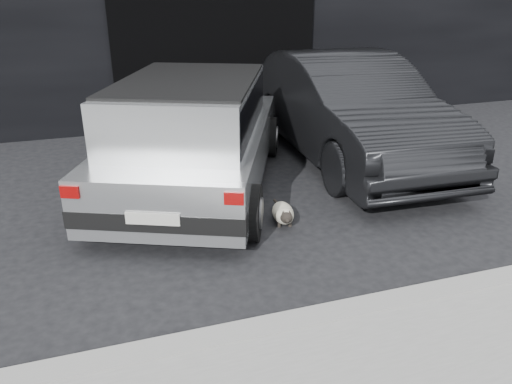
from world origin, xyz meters
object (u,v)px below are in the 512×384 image
object	(u,v)px
cat_siamese	(283,214)
cat_white	(231,224)
silver_hatchback	(193,130)
second_car	(347,108)

from	to	relation	value
cat_siamese	cat_white	size ratio (longest dim) A/B	1.00
silver_hatchback	cat_white	distance (m)	1.74
second_car	silver_hatchback	bearing A→B (deg)	-164.80
silver_hatchback	cat_siamese	size ratio (longest dim) A/B	6.08
second_car	cat_white	world-z (taller)	second_car
second_car	cat_siamese	size ratio (longest dim) A/B	6.58
silver_hatchback	cat_white	size ratio (longest dim) A/B	6.10
second_car	cat_siamese	world-z (taller)	second_car
second_car	cat_siamese	xyz separation A→B (m)	(-1.86, -2.02, -0.72)
silver_hatchback	cat_siamese	xyz separation A→B (m)	(0.79, -1.42, -0.74)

